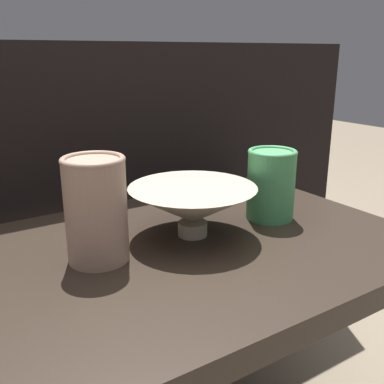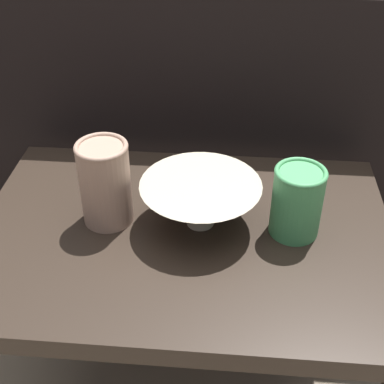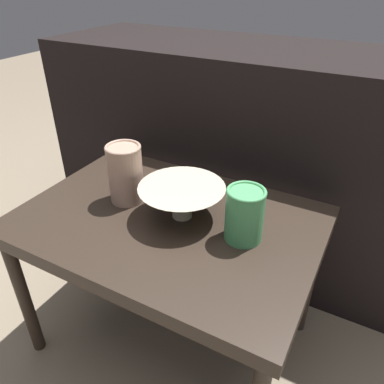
% 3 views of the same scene
% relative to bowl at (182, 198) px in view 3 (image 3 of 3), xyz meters
% --- Properties ---
extents(ground_plane, '(8.00, 8.00, 0.00)m').
position_rel_bowl_xyz_m(ground_plane, '(-0.03, -0.03, -0.53)').
color(ground_plane, '#7F705B').
extents(table, '(0.78, 0.54, 0.48)m').
position_rel_bowl_xyz_m(table, '(-0.03, -0.03, -0.10)').
color(table, '#2D231C').
rests_on(table, ground_plane).
extents(couch_backdrop, '(1.51, 0.50, 0.81)m').
position_rel_bowl_xyz_m(couch_backdrop, '(-0.03, 0.56, -0.13)').
color(couch_backdrop, black).
rests_on(couch_backdrop, ground_plane).
extents(bowl, '(0.22, 0.22, 0.09)m').
position_rel_bowl_xyz_m(bowl, '(0.00, 0.00, 0.00)').
color(bowl, '#B2A88E').
rests_on(bowl, table).
extents(vase_textured_left, '(0.10, 0.10, 0.16)m').
position_rel_bowl_xyz_m(vase_textured_left, '(-0.18, -0.00, 0.03)').
color(vase_textured_left, tan).
rests_on(vase_textured_left, table).
extents(vase_colorful_right, '(0.09, 0.09, 0.14)m').
position_rel_bowl_xyz_m(vase_colorful_right, '(0.17, -0.01, 0.01)').
color(vase_colorful_right, '#47995B').
rests_on(vase_colorful_right, table).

